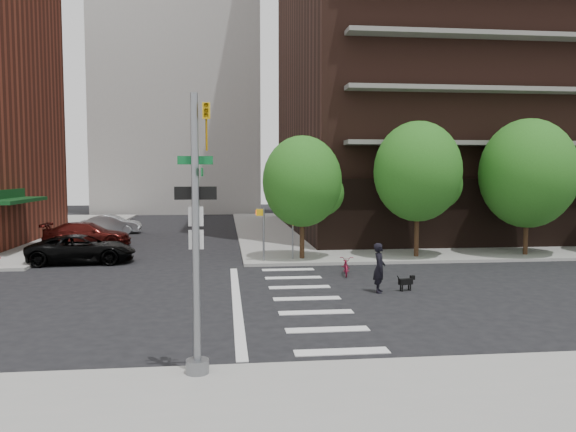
{
  "coord_description": "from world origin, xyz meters",
  "views": [
    {
      "loc": [
        0.12,
        -19.5,
        4.49
      ],
      "look_at": [
        3.0,
        6.0,
        2.5
      ],
      "focal_mm": 35.0,
      "sensor_mm": 36.0,
      "label": 1
    }
  ],
  "objects_px": {
    "parked_car_maroon": "(87,234)",
    "scooter": "(346,265)",
    "traffic_signal": "(198,257)",
    "dog_walker": "(379,268)",
    "parked_car_black": "(82,249)",
    "parked_car_silver": "(112,224)"
  },
  "relations": [
    {
      "from": "parked_car_maroon",
      "to": "parked_car_silver",
      "type": "relative_size",
      "value": 1.22
    },
    {
      "from": "parked_car_black",
      "to": "scooter",
      "type": "distance_m",
      "value": 13.15
    },
    {
      "from": "parked_car_maroon",
      "to": "dog_walker",
      "type": "xyz_separation_m",
      "value": [
        14.05,
        -14.76,
        0.19
      ]
    },
    {
      "from": "parked_car_maroon",
      "to": "scooter",
      "type": "bearing_deg",
      "value": -129.97
    },
    {
      "from": "parked_car_maroon",
      "to": "parked_car_silver",
      "type": "xyz_separation_m",
      "value": [
        0.0,
        7.37,
        -0.05
      ]
    },
    {
      "from": "parked_car_black",
      "to": "scooter",
      "type": "relative_size",
      "value": 3.09
    },
    {
      "from": "traffic_signal",
      "to": "dog_walker",
      "type": "bearing_deg",
      "value": 52.55
    },
    {
      "from": "traffic_signal",
      "to": "scooter",
      "type": "height_order",
      "value": "traffic_signal"
    },
    {
      "from": "parked_car_black",
      "to": "parked_car_silver",
      "type": "distance_m",
      "value": 13.95
    },
    {
      "from": "scooter",
      "to": "traffic_signal",
      "type": "bearing_deg",
      "value": -106.61
    },
    {
      "from": "parked_car_silver",
      "to": "traffic_signal",
      "type": "bearing_deg",
      "value": -166.17
    },
    {
      "from": "scooter",
      "to": "parked_car_maroon",
      "type": "bearing_deg",
      "value": 150.25
    },
    {
      "from": "parked_car_black",
      "to": "parked_car_silver",
      "type": "bearing_deg",
      "value": 1.98
    },
    {
      "from": "parked_car_silver",
      "to": "dog_walker",
      "type": "distance_m",
      "value": 26.22
    },
    {
      "from": "parked_car_maroon",
      "to": "dog_walker",
      "type": "distance_m",
      "value": 20.38
    },
    {
      "from": "traffic_signal",
      "to": "dog_walker",
      "type": "relative_size",
      "value": 3.22
    },
    {
      "from": "traffic_signal",
      "to": "parked_car_black",
      "type": "relative_size",
      "value": 1.18
    },
    {
      "from": "parked_car_maroon",
      "to": "parked_car_black",
      "type": "bearing_deg",
      "value": -169.52
    },
    {
      "from": "parked_car_black",
      "to": "scooter",
      "type": "xyz_separation_m",
      "value": [
        12.3,
        -4.63,
        -0.27
      ]
    },
    {
      "from": "traffic_signal",
      "to": "dog_walker",
      "type": "xyz_separation_m",
      "value": [
        6.32,
        8.25,
        -1.77
      ]
    },
    {
      "from": "dog_walker",
      "to": "traffic_signal",
      "type": "bearing_deg",
      "value": 160.78
    },
    {
      "from": "parked_car_black",
      "to": "parked_car_maroon",
      "type": "bearing_deg",
      "value": 7.8
    }
  ]
}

